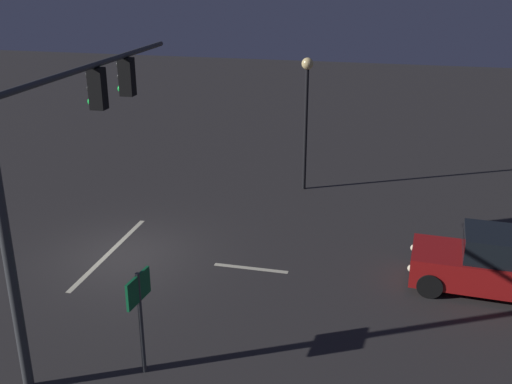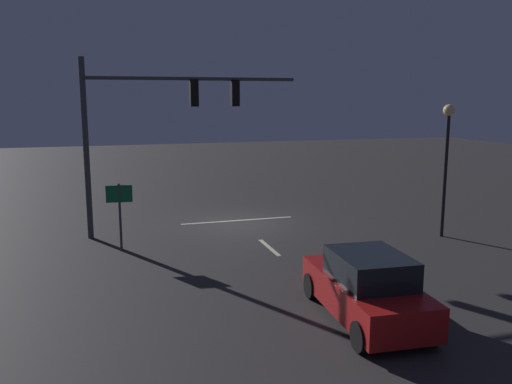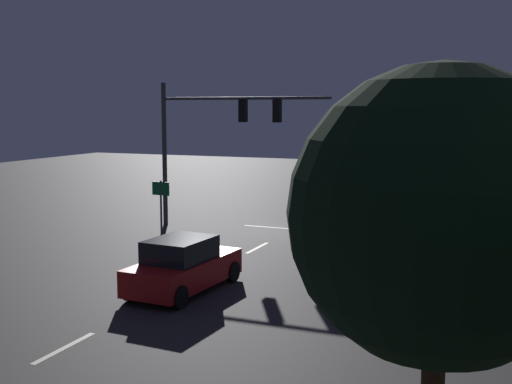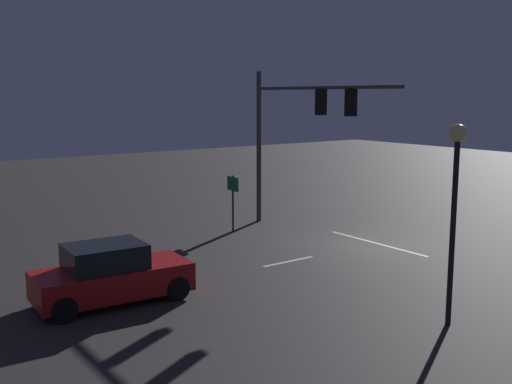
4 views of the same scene
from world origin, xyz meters
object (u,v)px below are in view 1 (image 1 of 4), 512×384
object	(u,v)px
street_lamp_left_kerb	(306,99)
car_approaching	(496,264)
traffic_signal_assembly	(69,136)
route_sign	(139,302)

from	to	relation	value
street_lamp_left_kerb	car_approaching	bearing A→B (deg)	43.14
traffic_signal_assembly	car_approaching	world-z (taller)	traffic_signal_assembly
street_lamp_left_kerb	route_sign	size ratio (longest dim) A/B	2.12
street_lamp_left_kerb	route_sign	bearing A→B (deg)	-7.33
street_lamp_left_kerb	traffic_signal_assembly	bearing A→B (deg)	-19.55
route_sign	car_approaching	bearing A→B (deg)	124.81
car_approaching	street_lamp_left_kerb	size ratio (longest dim) A/B	0.87
route_sign	traffic_signal_assembly	bearing A→B (deg)	-126.86
traffic_signal_assembly	route_sign	bearing A→B (deg)	53.14
traffic_signal_assembly	route_sign	distance (m)	4.03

